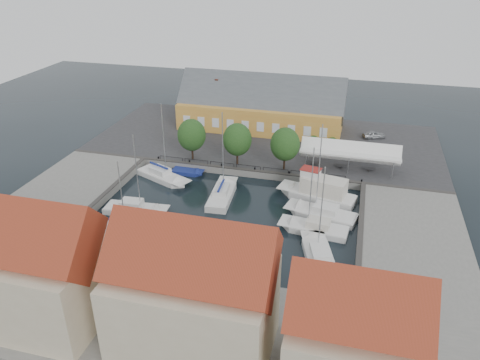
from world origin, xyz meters
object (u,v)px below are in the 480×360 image
at_px(center_sailboat, 222,196).
at_px(east_boat_c, 319,258).
at_px(east_boat_b, 315,230).
at_px(west_boat_a, 162,177).
at_px(tent_canopy, 350,152).
at_px(warehouse, 258,108).
at_px(launch_sw, 85,240).
at_px(launch_nw, 187,173).
at_px(west_boat_d, 120,231).
at_px(east_boat_a, 322,215).
at_px(car_red, 236,141).
at_px(car_silver, 374,135).
at_px(trawler, 319,193).
at_px(west_boat_c, 135,210).

xyz_separation_m(center_sailboat, east_boat_c, (13.91, -10.46, -0.11)).
relative_size(center_sailboat, east_boat_b, 1.09).
relative_size(east_boat_c, west_boat_a, 0.93).
bearing_deg(tent_canopy, warehouse, 140.14).
height_order(warehouse, launch_sw, warehouse).
bearing_deg(east_boat_c, launch_nw, 142.21).
height_order(tent_canopy, west_boat_a, west_boat_a).
bearing_deg(warehouse, west_boat_d, -102.64).
height_order(east_boat_a, west_boat_d, east_boat_a).
bearing_deg(warehouse, east_boat_b, -65.52).
xyz_separation_m(tent_canopy, launch_sw, (-27.90, -24.88, -3.59)).
height_order(warehouse, east_boat_a, east_boat_a).
xyz_separation_m(car_red, west_boat_d, (-6.67, -26.92, -1.45)).
distance_m(east_boat_a, east_boat_c, 9.11).
bearing_deg(west_boat_d, east_boat_b, 15.71).
xyz_separation_m(tent_canopy, center_sailboat, (-15.69, -11.37, -3.32)).
height_order(east_boat_b, west_boat_a, west_boat_a).
relative_size(tent_canopy, west_boat_d, 1.43).
xyz_separation_m(car_silver, center_sailboat, (-19.11, -24.66, -1.27)).
bearing_deg(trawler, warehouse, 120.86).
relative_size(west_boat_c, launch_sw, 2.55).
relative_size(warehouse, car_silver, 7.69).
xyz_separation_m(car_silver, car_red, (-21.51, -8.88, 0.09)).
height_order(car_red, east_boat_a, east_boat_a).
bearing_deg(tent_canopy, east_boat_b, -99.87).
relative_size(east_boat_a, east_boat_c, 1.13).
bearing_deg(launch_nw, east_boat_b, -28.48).
height_order(car_silver, launch_sw, car_silver).
bearing_deg(east_boat_c, launch_sw, -173.35).
xyz_separation_m(warehouse, east_boat_c, (14.82, -35.69, -4.17)).
relative_size(tent_canopy, center_sailboat, 1.15).
distance_m(tent_canopy, east_boat_b, 16.94).
relative_size(trawler, launch_nw, 2.21).
distance_m(tent_canopy, trawler, 9.48).
relative_size(launch_sw, launch_nw, 0.90).
bearing_deg(warehouse, west_boat_c, -105.29).
bearing_deg(car_red, west_boat_d, -127.03).
bearing_deg(center_sailboat, launch_sw, -132.13).
xyz_separation_m(warehouse, trawler, (13.36, -22.36, -3.41)).
relative_size(car_silver, car_red, 0.85).
xyz_separation_m(east_boat_a, west_boat_a, (-23.28, 4.63, 0.01)).
distance_m(tent_canopy, east_boat_a, 13.40).
bearing_deg(car_silver, center_sailboat, 119.47).
height_order(warehouse, east_boat_b, east_boat_b).
bearing_deg(west_boat_d, warehouse, 77.36).
xyz_separation_m(tent_canopy, west_boat_c, (-25.22, -17.69, -3.42)).
xyz_separation_m(car_silver, east_boat_b, (-6.27, -29.64, -1.37)).
xyz_separation_m(east_boat_b, west_boat_a, (-22.79, 8.23, 0.01)).
distance_m(tent_canopy, center_sailboat, 19.66).
height_order(east_boat_c, west_boat_d, east_boat_c).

